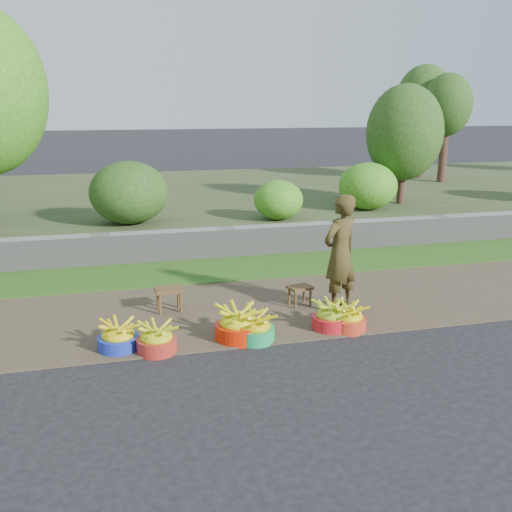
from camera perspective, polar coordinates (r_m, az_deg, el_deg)
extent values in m
plane|color=black|center=(6.90, 3.74, -8.69)|extent=(120.00, 120.00, 0.00)
cube|color=#4B3C2C|center=(8.00, 0.96, -5.16)|extent=(80.00, 2.50, 0.02)
cube|color=#2F5B19|center=(9.85, -2.11, -1.22)|extent=(80.00, 1.50, 0.04)
cube|color=gray|center=(10.59, -3.11, 1.35)|extent=(80.00, 0.35, 0.55)
cube|color=#3C4826|center=(15.33, -6.74, 5.44)|extent=(80.00, 10.00, 0.50)
cylinder|color=#40281E|center=(18.05, 18.22, 9.92)|extent=(0.24, 0.24, 1.81)
ellipsoid|color=#2D5019|center=(18.00, 18.57, 14.15)|extent=(1.44, 1.44, 1.80)
cylinder|color=#40281E|center=(13.80, 14.33, 7.39)|extent=(0.18, 0.18, 1.11)
ellipsoid|color=#2D5019|center=(13.71, 14.63, 11.85)|extent=(1.74, 1.74, 2.18)
cylinder|color=#40281E|center=(18.92, 16.14, 10.31)|extent=(0.24, 0.24, 1.83)
ellipsoid|color=#2D5019|center=(18.88, 16.46, 14.65)|extent=(1.74, 1.74, 2.18)
ellipsoid|color=#2D5019|center=(11.35, -12.58, 6.21)|extent=(1.51, 1.51, 1.21)
ellipsoid|color=#448B1D|center=(12.85, 11.12, 6.87)|extent=(1.29, 1.29, 1.03)
ellipsoid|color=#448B1D|center=(11.50, 2.26, 5.62)|extent=(0.99, 0.99, 0.80)
cylinder|color=#1A30AD|center=(6.86, -13.59, -8.47)|extent=(0.47, 0.47, 0.17)
ellipsoid|color=yellow|center=(6.81, -13.66, -7.44)|extent=(0.42, 0.42, 0.27)
cylinder|color=#A82A1E|center=(6.72, -9.89, -8.78)|extent=(0.46, 0.46, 0.17)
ellipsoid|color=#B9C613|center=(6.67, -9.94, -7.76)|extent=(0.41, 0.41, 0.26)
cylinder|color=red|center=(6.95, -1.81, -7.57)|extent=(0.56, 0.56, 0.20)
ellipsoid|color=#D2D010|center=(6.89, -1.82, -6.37)|extent=(0.49, 0.49, 0.32)
cylinder|color=#1B9B52|center=(6.92, -0.12, -7.80)|extent=(0.48, 0.48, 0.17)
ellipsoid|color=#C9AC09|center=(6.87, -0.12, -6.77)|extent=(0.42, 0.42, 0.27)
cylinder|color=red|center=(7.31, 7.55, -6.62)|extent=(0.49, 0.49, 0.18)
ellipsoid|color=#A6BA1E|center=(7.26, 7.59, -5.61)|extent=(0.43, 0.43, 0.28)
cylinder|color=red|center=(7.32, 9.15, -6.72)|extent=(0.46, 0.46, 0.17)
ellipsoid|color=#CFC208|center=(7.27, 9.19, -5.78)|extent=(0.41, 0.41, 0.26)
cube|color=brown|center=(7.84, -8.72, -3.34)|extent=(0.38, 0.30, 0.04)
cylinder|color=brown|center=(7.78, -9.59, -4.79)|extent=(0.04, 0.04, 0.28)
cylinder|color=brown|center=(7.82, -7.53, -4.61)|extent=(0.04, 0.04, 0.28)
cylinder|color=brown|center=(7.96, -9.79, -4.33)|extent=(0.04, 0.04, 0.28)
cylinder|color=brown|center=(8.00, -7.77, -4.15)|extent=(0.04, 0.04, 0.28)
cube|color=brown|center=(7.99, 4.42, -3.16)|extent=(0.37, 0.31, 0.04)
cylinder|color=brown|center=(7.91, 3.97, -4.43)|extent=(0.03, 0.03, 0.24)
cylinder|color=brown|center=(8.03, 5.46, -4.15)|extent=(0.03, 0.03, 0.24)
cylinder|color=brown|center=(8.05, 3.34, -4.07)|extent=(0.03, 0.03, 0.24)
cylinder|color=brown|center=(8.17, 4.82, -3.81)|extent=(0.03, 0.03, 0.24)
imported|color=black|center=(7.74, 8.42, 0.27)|extent=(0.69, 0.61, 1.60)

